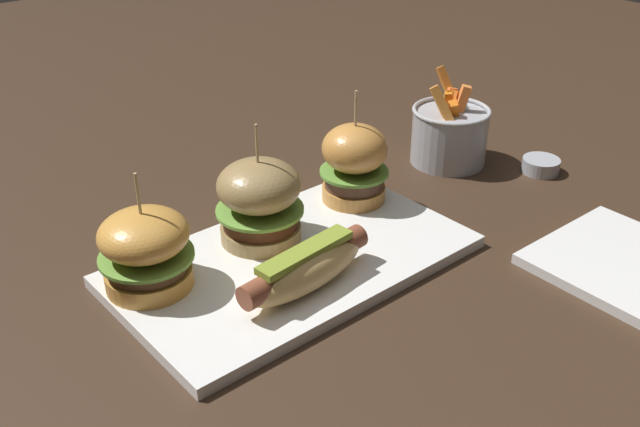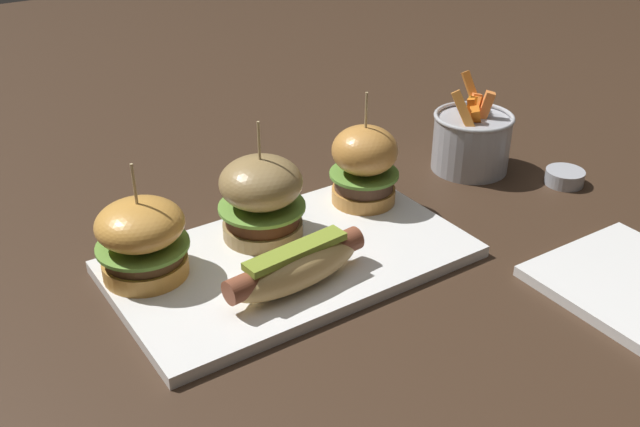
{
  "view_description": "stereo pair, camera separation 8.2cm",
  "coord_description": "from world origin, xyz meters",
  "px_view_note": "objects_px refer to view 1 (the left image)",
  "views": [
    {
      "loc": [
        -0.42,
        -0.54,
        0.45
      ],
      "look_at": [
        0.04,
        0.0,
        0.05
      ],
      "focal_mm": 40.52,
      "sensor_mm": 36.0,
      "label": 1
    },
    {
      "loc": [
        -0.36,
        -0.59,
        0.45
      ],
      "look_at": [
        0.04,
        0.0,
        0.05
      ],
      "focal_mm": 40.52,
      "sensor_mm": 36.0,
      "label": 2
    }
  ],
  "objects_px": {
    "platter_main": "(293,261)",
    "slider_left": "(146,250)",
    "slider_right": "(354,162)",
    "side_plate": "(627,264)",
    "sauce_ramekin": "(541,165)",
    "hot_dog": "(306,268)",
    "fries_bucket": "(449,134)",
    "slider_center": "(259,200)"
  },
  "relations": [
    {
      "from": "fries_bucket",
      "to": "side_plate",
      "type": "height_order",
      "value": "fries_bucket"
    },
    {
      "from": "platter_main",
      "to": "slider_center",
      "type": "distance_m",
      "value": 0.08
    },
    {
      "from": "slider_right",
      "to": "side_plate",
      "type": "bearing_deg",
      "value": -65.65
    },
    {
      "from": "sauce_ramekin",
      "to": "fries_bucket",
      "type": "bearing_deg",
      "value": 124.1
    },
    {
      "from": "slider_center",
      "to": "slider_right",
      "type": "xyz_separation_m",
      "value": [
        0.15,
        0.0,
        0.0
      ]
    },
    {
      "from": "sauce_ramekin",
      "to": "slider_center",
      "type": "bearing_deg",
      "value": 167.73
    },
    {
      "from": "platter_main",
      "to": "side_plate",
      "type": "bearing_deg",
      "value": -41.41
    },
    {
      "from": "slider_center",
      "to": "hot_dog",
      "type": "bearing_deg",
      "value": -101.65
    },
    {
      "from": "platter_main",
      "to": "slider_center",
      "type": "relative_size",
      "value": 2.76
    },
    {
      "from": "hot_dog",
      "to": "sauce_ramekin",
      "type": "xyz_separation_m",
      "value": [
        0.45,
        0.02,
        -0.03
      ]
    },
    {
      "from": "sauce_ramekin",
      "to": "side_plate",
      "type": "xyz_separation_m",
      "value": [
        -0.14,
        -0.21,
        -0.0
      ]
    },
    {
      "from": "platter_main",
      "to": "fries_bucket",
      "type": "relative_size",
      "value": 2.98
    },
    {
      "from": "slider_left",
      "to": "hot_dog",
      "type": "bearing_deg",
      "value": -41.62
    },
    {
      "from": "sauce_ramekin",
      "to": "platter_main",
      "type": "bearing_deg",
      "value": 174.74
    },
    {
      "from": "platter_main",
      "to": "sauce_ramekin",
      "type": "xyz_separation_m",
      "value": [
        0.42,
        -0.04,
        0.0
      ]
    },
    {
      "from": "platter_main",
      "to": "slider_left",
      "type": "distance_m",
      "value": 0.17
    },
    {
      "from": "hot_dog",
      "to": "side_plate",
      "type": "distance_m",
      "value": 0.37
    },
    {
      "from": "slider_right",
      "to": "sauce_ramekin",
      "type": "relative_size",
      "value": 2.77
    },
    {
      "from": "hot_dog",
      "to": "slider_left",
      "type": "bearing_deg",
      "value": 138.38
    },
    {
      "from": "slider_center",
      "to": "fries_bucket",
      "type": "distance_m",
      "value": 0.35
    },
    {
      "from": "slider_center",
      "to": "slider_right",
      "type": "height_order",
      "value": "slider_right"
    },
    {
      "from": "fries_bucket",
      "to": "sauce_ramekin",
      "type": "distance_m",
      "value": 0.14
    },
    {
      "from": "sauce_ramekin",
      "to": "side_plate",
      "type": "relative_size",
      "value": 0.29
    },
    {
      "from": "side_plate",
      "to": "fries_bucket",
      "type": "bearing_deg",
      "value": 78.59
    },
    {
      "from": "platter_main",
      "to": "hot_dog",
      "type": "height_order",
      "value": "hot_dog"
    },
    {
      "from": "hot_dog",
      "to": "slider_center",
      "type": "bearing_deg",
      "value": 78.35
    },
    {
      "from": "slider_center",
      "to": "sauce_ramekin",
      "type": "bearing_deg",
      "value": -12.27
    },
    {
      "from": "hot_dog",
      "to": "fries_bucket",
      "type": "height_order",
      "value": "fries_bucket"
    },
    {
      "from": "slider_right",
      "to": "side_plate",
      "type": "xyz_separation_m",
      "value": [
        0.14,
        -0.3,
        -0.06
      ]
    },
    {
      "from": "slider_right",
      "to": "fries_bucket",
      "type": "height_order",
      "value": "slider_right"
    },
    {
      "from": "platter_main",
      "to": "slider_center",
      "type": "xyz_separation_m",
      "value": [
        -0.01,
        0.05,
        0.06
      ]
    },
    {
      "from": "fries_bucket",
      "to": "slider_right",
      "type": "bearing_deg",
      "value": -175.67
    },
    {
      "from": "platter_main",
      "to": "fries_bucket",
      "type": "bearing_deg",
      "value": 11.59
    },
    {
      "from": "fries_bucket",
      "to": "slider_left",
      "type": "bearing_deg",
      "value": -177.96
    },
    {
      "from": "slider_left",
      "to": "slider_center",
      "type": "distance_m",
      "value": 0.15
    },
    {
      "from": "platter_main",
      "to": "slider_left",
      "type": "xyz_separation_m",
      "value": [
        -0.15,
        0.05,
        0.05
      ]
    },
    {
      "from": "hot_dog",
      "to": "fries_bucket",
      "type": "distance_m",
      "value": 0.4
    },
    {
      "from": "fries_bucket",
      "to": "sauce_ramekin",
      "type": "height_order",
      "value": "fries_bucket"
    },
    {
      "from": "platter_main",
      "to": "sauce_ramekin",
      "type": "relative_size",
      "value": 7.51
    },
    {
      "from": "side_plate",
      "to": "slider_left",
      "type": "bearing_deg",
      "value": 145.1
    },
    {
      "from": "platter_main",
      "to": "slider_center",
      "type": "height_order",
      "value": "slider_center"
    },
    {
      "from": "slider_left",
      "to": "platter_main",
      "type": "bearing_deg",
      "value": -19.46
    }
  ]
}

